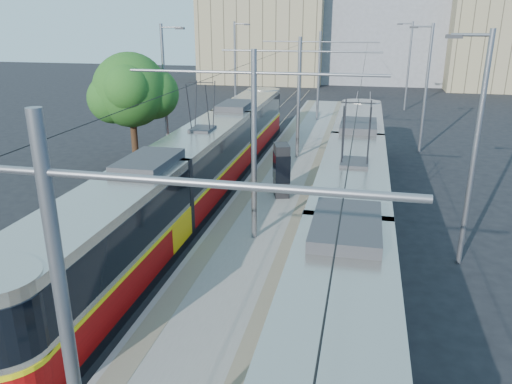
# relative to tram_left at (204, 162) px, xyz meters

# --- Properties ---
(ground) EXTENTS (160.00, 160.00, 0.00)m
(ground) POSITION_rel_tram_left_xyz_m (3.60, -12.92, -1.71)
(ground) COLOR black
(ground) RESTS_ON ground
(platform) EXTENTS (4.00, 50.00, 0.30)m
(platform) POSITION_rel_tram_left_xyz_m (3.60, 4.08, -1.56)
(platform) COLOR gray
(platform) RESTS_ON ground
(tactile_strip_left) EXTENTS (0.70, 50.00, 0.01)m
(tactile_strip_left) POSITION_rel_tram_left_xyz_m (2.15, 4.08, -1.40)
(tactile_strip_left) COLOR gray
(tactile_strip_left) RESTS_ON platform
(tactile_strip_right) EXTENTS (0.70, 50.00, 0.01)m
(tactile_strip_right) POSITION_rel_tram_left_xyz_m (5.05, 4.08, -1.40)
(tactile_strip_right) COLOR gray
(tactile_strip_right) RESTS_ON platform
(rails) EXTENTS (8.71, 70.00, 0.03)m
(rails) POSITION_rel_tram_left_xyz_m (3.60, 4.08, -1.69)
(rails) COLOR gray
(rails) RESTS_ON ground
(tram_left) EXTENTS (2.43, 30.81, 5.50)m
(tram_left) POSITION_rel_tram_left_xyz_m (0.00, 0.00, 0.00)
(tram_left) COLOR black
(tram_left) RESTS_ON ground
(tram_right) EXTENTS (2.43, 30.90, 5.50)m
(tram_right) POSITION_rel_tram_left_xyz_m (7.20, -4.35, 0.15)
(tram_right) COLOR black
(tram_right) RESTS_ON ground
(catenary) EXTENTS (9.20, 70.00, 7.00)m
(catenary) POSITION_rel_tram_left_xyz_m (3.60, 1.23, 2.82)
(catenary) COLOR slate
(catenary) RESTS_ON platform
(street_lamps) EXTENTS (15.18, 38.22, 8.00)m
(street_lamps) POSITION_rel_tram_left_xyz_m (3.60, 8.08, 2.48)
(street_lamps) COLOR slate
(street_lamps) RESTS_ON ground
(shelter) EXTENTS (1.00, 1.28, 2.48)m
(shelter) POSITION_rel_tram_left_xyz_m (3.81, 0.02, -0.11)
(shelter) COLOR black
(shelter) RESTS_ON platform
(tree) EXTENTS (4.53, 4.18, 6.58)m
(tree) POSITION_rel_tram_left_xyz_m (-5.05, 3.80, 2.74)
(tree) COLOR #382314
(tree) RESTS_ON ground
(building_left) EXTENTS (16.32, 12.24, 13.02)m
(building_left) POSITION_rel_tram_left_xyz_m (-6.40, 47.08, 4.82)
(building_left) COLOR gray
(building_left) RESTS_ON ground
(building_centre) EXTENTS (18.36, 14.28, 15.66)m
(building_centre) POSITION_rel_tram_left_xyz_m (9.60, 51.08, 6.14)
(building_centre) COLOR gray
(building_centre) RESTS_ON ground
(building_right) EXTENTS (14.28, 10.20, 11.34)m
(building_right) POSITION_rel_tram_left_xyz_m (23.60, 45.08, 3.97)
(building_right) COLOR gray
(building_right) RESTS_ON ground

